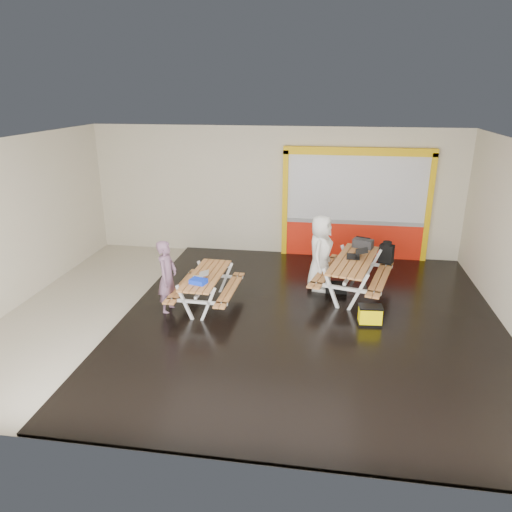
% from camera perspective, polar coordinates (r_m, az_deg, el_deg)
% --- Properties ---
extents(room, '(10.02, 8.02, 3.52)m').
position_cam_1_polar(room, '(9.15, -0.87, 2.56)').
color(room, '#B9AF9C').
rests_on(room, ground).
extents(deck, '(7.50, 7.98, 0.05)m').
position_cam_1_polar(deck, '(9.68, 6.56, -7.60)').
color(deck, black).
rests_on(deck, room).
extents(kiosk, '(3.88, 0.16, 3.00)m').
position_cam_1_polar(kiosk, '(12.93, 11.84, 5.81)').
color(kiosk, red).
rests_on(kiosk, room).
extents(picnic_table_left, '(1.32, 1.90, 0.74)m').
position_cam_1_polar(picnic_table_left, '(10.03, -6.01, -3.14)').
color(picnic_table_left, '#C98244').
rests_on(picnic_table_left, deck).
extents(picnic_table_right, '(1.97, 2.48, 0.88)m').
position_cam_1_polar(picnic_table_right, '(10.69, 11.63, -1.43)').
color(picnic_table_right, '#C98244').
rests_on(picnic_table_right, deck).
extents(person_left, '(0.41, 0.59, 1.55)m').
position_cam_1_polar(person_left, '(9.84, -10.64, -2.51)').
color(person_left, '#78556F').
rests_on(person_left, deck).
extents(person_right, '(0.73, 0.96, 1.75)m').
position_cam_1_polar(person_right, '(10.76, 7.77, 0.34)').
color(person_right, white).
rests_on(person_right, deck).
extents(laptop_left, '(0.39, 0.36, 0.14)m').
position_cam_1_polar(laptop_left, '(9.74, -6.76, -2.47)').
color(laptop_left, silver).
rests_on(laptop_left, picnic_table_left).
extents(laptop_right, '(0.47, 0.42, 0.19)m').
position_cam_1_polar(laptop_right, '(10.75, 11.98, 0.17)').
color(laptop_right, black).
rests_on(laptop_right, picnic_table_right).
extents(blue_pouch, '(0.37, 0.30, 0.09)m').
position_cam_1_polar(blue_pouch, '(9.51, -6.95, -3.04)').
color(blue_pouch, '#1034ED').
rests_on(blue_pouch, picnic_table_left).
extents(toolbox, '(0.51, 0.38, 0.27)m').
position_cam_1_polar(toolbox, '(11.41, 12.76, 1.48)').
color(toolbox, black).
rests_on(toolbox, picnic_table_right).
extents(backpack, '(0.37, 0.31, 0.52)m').
position_cam_1_polar(backpack, '(11.48, 15.44, 0.40)').
color(backpack, black).
rests_on(backpack, picnic_table_right).
extents(dark_case, '(0.48, 0.36, 0.18)m').
position_cam_1_polar(dark_case, '(10.96, 9.63, -3.74)').
color(dark_case, black).
rests_on(dark_case, deck).
extents(fluke_bag, '(0.48, 0.33, 0.39)m').
position_cam_1_polar(fluke_bag, '(9.57, 13.56, -6.97)').
color(fluke_bag, black).
rests_on(fluke_bag, deck).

